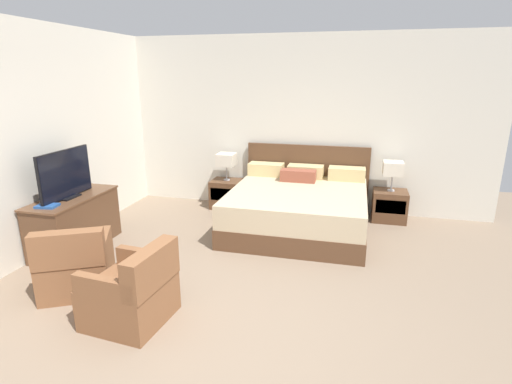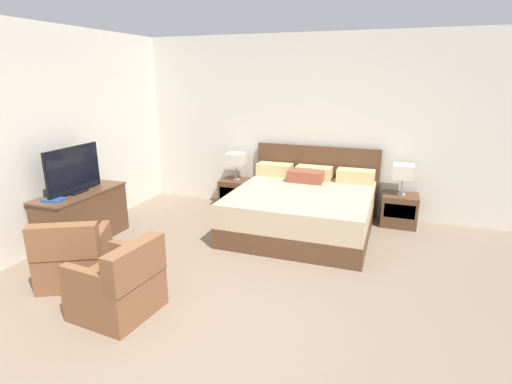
{
  "view_description": "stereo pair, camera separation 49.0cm",
  "coord_description": "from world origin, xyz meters",
  "px_view_note": "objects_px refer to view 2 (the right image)",
  "views": [
    {
      "loc": [
        1.11,
        -2.72,
        2.22
      ],
      "look_at": [
        -0.11,
        2.12,
        0.75
      ],
      "focal_mm": 28.0,
      "sensor_mm": 36.0,
      "label": 1
    },
    {
      "loc": [
        1.57,
        -2.58,
        2.22
      ],
      "look_at": [
        -0.11,
        2.12,
        0.75
      ],
      "focal_mm": 28.0,
      "sensor_mm": 36.0,
      "label": 2
    }
  ],
  "objects_px": {
    "armchair_companion": "(119,286)",
    "table_lamp_right": "(403,172)",
    "armchair_by_window": "(74,258)",
    "table_lamp_left": "(236,159)",
    "nightstand_left": "(236,193)",
    "nightstand_right": "(399,210)",
    "bed": "(303,209)",
    "dresser": "(82,216)",
    "book_red_cover": "(54,200)",
    "tv": "(74,171)"
  },
  "relations": [
    {
      "from": "table_lamp_right",
      "to": "nightstand_right",
      "type": "bearing_deg",
      "value": -90.0
    },
    {
      "from": "bed",
      "to": "dresser",
      "type": "height_order",
      "value": "bed"
    },
    {
      "from": "table_lamp_left",
      "to": "armchair_companion",
      "type": "distance_m",
      "value": 3.45
    },
    {
      "from": "table_lamp_left",
      "to": "tv",
      "type": "distance_m",
      "value": 2.59
    },
    {
      "from": "nightstand_right",
      "to": "book_red_cover",
      "type": "distance_m",
      "value": 4.83
    },
    {
      "from": "table_lamp_left",
      "to": "table_lamp_right",
      "type": "xyz_separation_m",
      "value": [
        2.68,
        0.0,
        0.0
      ]
    },
    {
      "from": "nightstand_left",
      "to": "armchair_by_window",
      "type": "xyz_separation_m",
      "value": [
        -0.67,
        -3.06,
        0.04
      ]
    },
    {
      "from": "table_lamp_right",
      "to": "armchair_by_window",
      "type": "relative_size",
      "value": 0.5
    },
    {
      "from": "armchair_companion",
      "to": "book_red_cover",
      "type": "bearing_deg",
      "value": 151.83
    },
    {
      "from": "nightstand_right",
      "to": "armchair_companion",
      "type": "bearing_deg",
      "value": -126.14
    },
    {
      "from": "armchair_by_window",
      "to": "table_lamp_left",
      "type": "bearing_deg",
      "value": 77.68
    },
    {
      "from": "table_lamp_left",
      "to": "table_lamp_right",
      "type": "relative_size",
      "value": 1.0
    },
    {
      "from": "tv",
      "to": "bed",
      "type": "bearing_deg",
      "value": 28.18
    },
    {
      "from": "bed",
      "to": "table_lamp_left",
      "type": "height_order",
      "value": "bed"
    },
    {
      "from": "nightstand_left",
      "to": "table_lamp_right",
      "type": "relative_size",
      "value": 1.12
    },
    {
      "from": "dresser",
      "to": "table_lamp_right",
      "type": "bearing_deg",
      "value": 27.43
    },
    {
      "from": "book_red_cover",
      "to": "tv",
      "type": "bearing_deg",
      "value": 90.7
    },
    {
      "from": "bed",
      "to": "book_red_cover",
      "type": "relative_size",
      "value": 8.62
    },
    {
      "from": "bed",
      "to": "table_lamp_left",
      "type": "bearing_deg",
      "value": 152.2
    },
    {
      "from": "tv",
      "to": "table_lamp_right",
      "type": "bearing_deg",
      "value": 28.05
    },
    {
      "from": "table_lamp_left",
      "to": "dresser",
      "type": "bearing_deg",
      "value": -123.43
    },
    {
      "from": "table_lamp_right",
      "to": "book_red_cover",
      "type": "bearing_deg",
      "value": -147.96
    },
    {
      "from": "table_lamp_left",
      "to": "armchair_by_window",
      "type": "relative_size",
      "value": 0.5
    },
    {
      "from": "bed",
      "to": "armchair_companion",
      "type": "distance_m",
      "value": 2.93
    },
    {
      "from": "bed",
      "to": "tv",
      "type": "xyz_separation_m",
      "value": [
        -2.74,
        -1.47,
        0.68
      ]
    },
    {
      "from": "table_lamp_right",
      "to": "armchair_by_window",
      "type": "bearing_deg",
      "value": -137.59
    },
    {
      "from": "bed",
      "to": "book_red_cover",
      "type": "xyz_separation_m",
      "value": [
        -2.73,
        -1.84,
        0.39
      ]
    },
    {
      "from": "nightstand_right",
      "to": "table_lamp_left",
      "type": "distance_m",
      "value": 2.75
    },
    {
      "from": "table_lamp_left",
      "to": "armchair_companion",
      "type": "bearing_deg",
      "value": -86.64
    },
    {
      "from": "nightstand_left",
      "to": "table_lamp_left",
      "type": "height_order",
      "value": "table_lamp_left"
    },
    {
      "from": "armchair_by_window",
      "to": "armchair_companion",
      "type": "distance_m",
      "value": 0.93
    },
    {
      "from": "table_lamp_right",
      "to": "armchair_companion",
      "type": "height_order",
      "value": "table_lamp_right"
    },
    {
      "from": "book_red_cover",
      "to": "nightstand_right",
      "type": "bearing_deg",
      "value": 32.02
    },
    {
      "from": "nightstand_left",
      "to": "nightstand_right",
      "type": "relative_size",
      "value": 1.0
    },
    {
      "from": "nightstand_left",
      "to": "table_lamp_right",
      "type": "bearing_deg",
      "value": 0.03
    },
    {
      "from": "tv",
      "to": "armchair_by_window",
      "type": "relative_size",
      "value": 0.97
    },
    {
      "from": "nightstand_left",
      "to": "nightstand_right",
      "type": "bearing_deg",
      "value": 0.0
    },
    {
      "from": "table_lamp_left",
      "to": "tv",
      "type": "bearing_deg",
      "value": -122.72
    },
    {
      "from": "nightstand_left",
      "to": "tv",
      "type": "relative_size",
      "value": 0.58
    },
    {
      "from": "table_lamp_left",
      "to": "tv",
      "type": "height_order",
      "value": "tv"
    },
    {
      "from": "table_lamp_left",
      "to": "table_lamp_right",
      "type": "bearing_deg",
      "value": 0.0
    },
    {
      "from": "nightstand_left",
      "to": "dresser",
      "type": "bearing_deg",
      "value": -123.45
    },
    {
      "from": "bed",
      "to": "nightstand_left",
      "type": "bearing_deg",
      "value": 152.25
    },
    {
      "from": "book_red_cover",
      "to": "armchair_companion",
      "type": "distance_m",
      "value": 1.86
    },
    {
      "from": "table_lamp_left",
      "to": "nightstand_left",
      "type": "bearing_deg",
      "value": -90.0
    },
    {
      "from": "nightstand_right",
      "to": "armchair_companion",
      "type": "relative_size",
      "value": 0.68
    },
    {
      "from": "table_lamp_right",
      "to": "dresser",
      "type": "distance_m",
      "value": 4.62
    },
    {
      "from": "nightstand_left",
      "to": "book_red_cover",
      "type": "distance_m",
      "value": 2.94
    },
    {
      "from": "armchair_companion",
      "to": "table_lamp_right",
      "type": "bearing_deg",
      "value": 53.87
    },
    {
      "from": "nightstand_right",
      "to": "armchair_by_window",
      "type": "xyz_separation_m",
      "value": [
        -3.35,
        -3.06,
        0.04
      ]
    }
  ]
}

